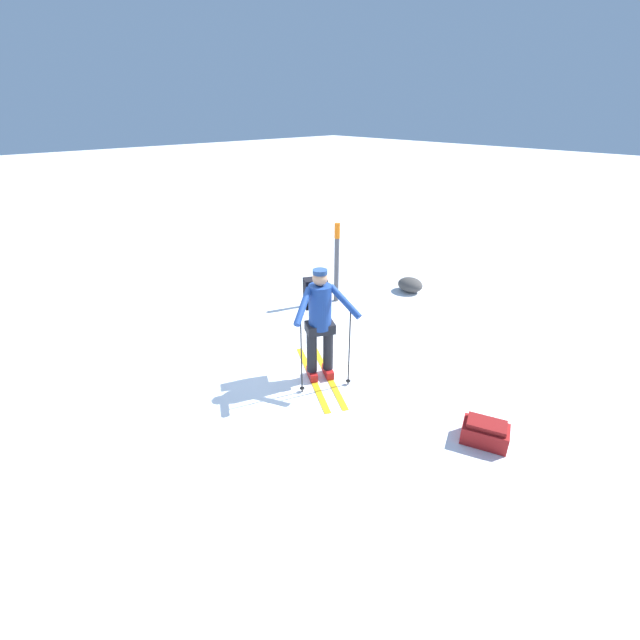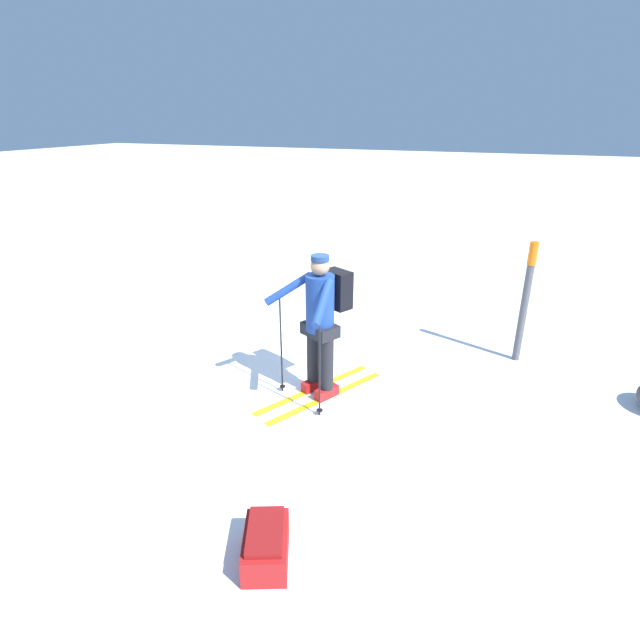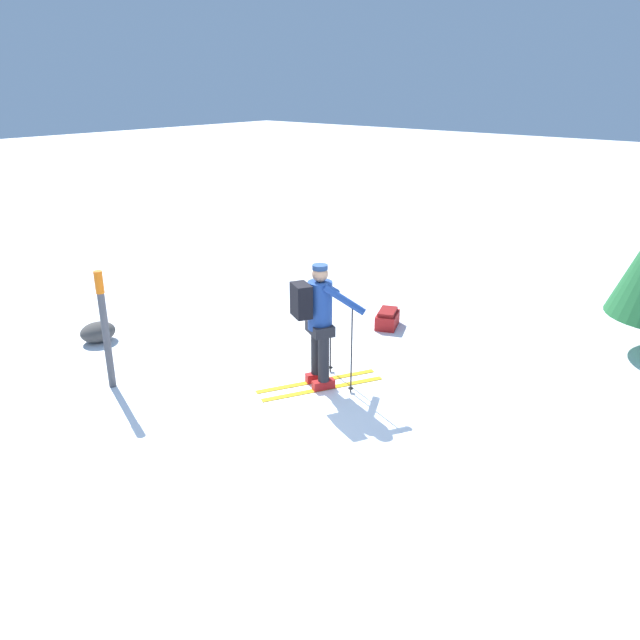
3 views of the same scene
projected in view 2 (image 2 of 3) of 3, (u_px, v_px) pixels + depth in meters
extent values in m
plane|color=white|center=(327.00, 372.00, 6.45)|extent=(80.00, 80.00, 0.00)
cube|color=gold|center=(327.00, 397.00, 5.87)|extent=(1.58, 0.88, 0.01)
cube|color=red|center=(327.00, 392.00, 5.84)|extent=(0.32, 0.24, 0.12)
cylinder|color=black|center=(327.00, 361.00, 5.68)|extent=(0.15, 0.15, 0.70)
cube|color=gold|center=(313.00, 389.00, 6.04)|extent=(1.58, 0.88, 0.01)
cube|color=red|center=(313.00, 384.00, 6.01)|extent=(0.32, 0.24, 0.12)
cylinder|color=black|center=(313.00, 354.00, 5.85)|extent=(0.15, 0.15, 0.70)
cube|color=black|center=(320.00, 330.00, 5.63)|extent=(0.43, 0.48, 0.14)
cylinder|color=navy|center=(320.00, 303.00, 5.51)|extent=(0.32, 0.32, 0.64)
sphere|color=tan|center=(320.00, 266.00, 5.35)|extent=(0.21, 0.21, 0.21)
cylinder|color=navy|center=(320.00, 258.00, 5.31)|extent=(0.20, 0.20, 0.06)
cube|color=black|center=(337.00, 289.00, 5.62)|extent=(0.32, 0.37, 0.43)
cylinder|color=black|center=(320.00, 366.00, 5.30)|extent=(0.02, 0.02, 1.23)
cylinder|color=black|center=(320.00, 410.00, 5.51)|extent=(0.07, 0.07, 0.01)
cylinder|color=navy|center=(322.00, 303.00, 5.13)|extent=(0.56, 0.14, 0.38)
cylinder|color=black|center=(281.00, 345.00, 5.78)|extent=(0.02, 0.02, 1.23)
cylinder|color=black|center=(283.00, 386.00, 5.99)|extent=(0.07, 0.07, 0.01)
cylinder|color=navy|center=(289.00, 289.00, 5.53)|extent=(0.35, 0.52, 0.38)
cube|color=maroon|center=(266.00, 547.00, 3.71)|extent=(0.62, 0.51, 0.24)
cube|color=maroon|center=(265.00, 531.00, 3.65)|extent=(0.51, 0.42, 0.06)
cylinder|color=#4C4C51|center=(525.00, 303.00, 6.47)|extent=(0.10, 0.10, 1.62)
cylinder|color=orange|center=(533.00, 253.00, 6.21)|extent=(0.11, 0.11, 0.29)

